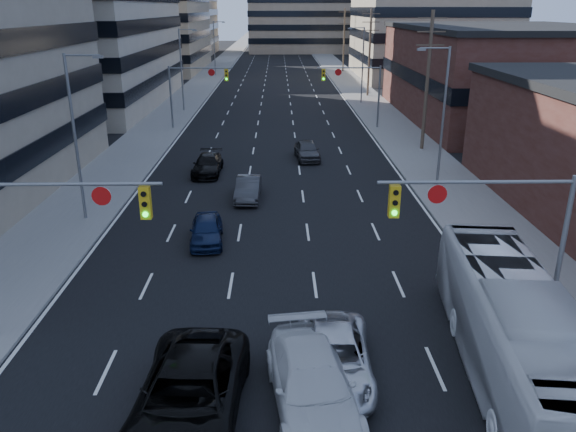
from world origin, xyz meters
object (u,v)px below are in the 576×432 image
at_px(silver_suv, 334,358).
at_px(sedan_blue, 207,230).
at_px(white_van, 312,384).
at_px(transit_bus, 515,331).
at_px(black_pickup, 189,397).

xyz_separation_m(silver_suv, sedan_blue, (-5.37, 11.12, -0.04)).
bearing_deg(white_van, silver_suv, 53.94).
bearing_deg(transit_bus, black_pickup, -162.75).
bearing_deg(transit_bus, white_van, -161.82).
height_order(silver_suv, transit_bus, transit_bus).
xyz_separation_m(white_van, sedan_blue, (-4.58, 12.58, -0.15)).
relative_size(silver_suv, transit_bus, 0.43).
bearing_deg(transit_bus, silver_suv, -174.60).
height_order(silver_suv, sedan_blue, silver_suv).
bearing_deg(black_pickup, transit_bus, 14.33).
height_order(transit_bus, sedan_blue, transit_bus).
distance_m(silver_suv, sedan_blue, 12.35).
xyz_separation_m(white_van, transit_bus, (6.44, 1.40, 0.84)).
relative_size(white_van, sedan_blue, 1.43).
bearing_deg(white_van, transit_bus, 4.77).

